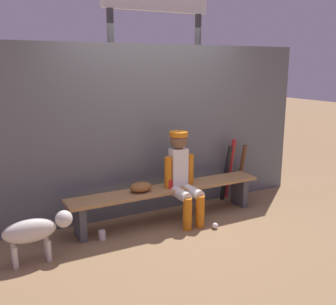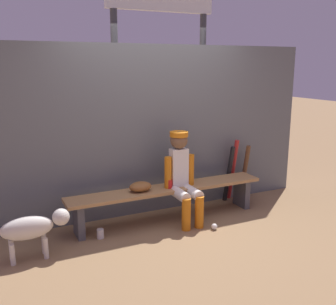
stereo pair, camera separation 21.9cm
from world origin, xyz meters
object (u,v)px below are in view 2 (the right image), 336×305
(bat_aluminum_red, at_px, (233,170))
(bat_wood_dark, at_px, (245,172))
(cup_on_bench, at_px, (169,184))
(dog, at_px, (33,227))
(player_seated, at_px, (183,174))
(dugout_bench, at_px, (168,194))
(bat_aluminum_black, at_px, (229,174))
(cup_on_ground, at_px, (100,234))
(baseball, at_px, (214,227))
(scoreboard, at_px, (164,14))
(baseball_glove, at_px, (140,187))

(bat_aluminum_red, relative_size, bat_wood_dark, 1.12)
(cup_on_bench, bearing_deg, dog, -170.24)
(player_seated, xyz_separation_m, bat_aluminum_red, (1.04, 0.41, -0.17))
(dugout_bench, bearing_deg, bat_wood_dark, 11.39)
(player_seated, distance_m, bat_aluminum_black, 1.01)
(cup_on_ground, bearing_deg, cup_on_bench, 7.73)
(bat_aluminum_black, relative_size, dog, 0.99)
(bat_aluminum_black, xyz_separation_m, baseball, (-0.70, -0.75, -0.38))
(bat_aluminum_black, distance_m, dog, 2.81)
(dugout_bench, bearing_deg, bat_aluminum_red, 13.99)
(dugout_bench, distance_m, baseball, 0.71)
(bat_aluminum_black, bearing_deg, dugout_bench, -167.82)
(dugout_bench, distance_m, cup_on_bench, 0.15)
(dog, bearing_deg, bat_aluminum_black, 11.34)
(dugout_bench, xyz_separation_m, dog, (-1.67, -0.32, -0.01))
(player_seated, xyz_separation_m, cup_on_ground, (-1.09, -0.05, -0.56))
(bat_wood_dark, bearing_deg, bat_aluminum_black, -171.38)
(player_seated, relative_size, cup_on_ground, 10.36)
(bat_aluminum_black, height_order, bat_aluminum_red, bat_aluminum_red)
(bat_aluminum_red, bearing_deg, dugout_bench, -166.01)
(bat_aluminum_red, relative_size, baseball, 12.21)
(bat_aluminum_black, relative_size, scoreboard, 0.22)
(baseball_glove, height_order, bat_aluminum_black, bat_aluminum_black)
(baseball_glove, xyz_separation_m, cup_on_bench, (0.37, -0.03, -0.01))
(baseball, relative_size, scoreboard, 0.02)
(baseball_glove, distance_m, bat_aluminum_red, 1.59)
(dugout_bench, relative_size, dog, 3.06)
(dugout_bench, height_order, dog, dog)
(baseball_glove, xyz_separation_m, bat_aluminum_red, (1.56, 0.30, -0.05))
(bat_aluminum_red, distance_m, scoreboard, 2.49)
(bat_wood_dark, distance_m, dog, 3.12)
(dugout_bench, relative_size, baseball, 34.91)
(bat_aluminum_black, bearing_deg, baseball, -133.07)
(bat_aluminum_red, xyz_separation_m, cup_on_ground, (-2.12, -0.45, -0.40))
(player_seated, bearing_deg, cup_on_ground, -177.42)
(dog, bearing_deg, bat_aluminum_red, 12.13)
(bat_aluminum_black, distance_m, cup_on_bench, 1.11)
(player_seated, relative_size, bat_wood_dark, 1.41)
(baseball_glove, bearing_deg, baseball, -34.85)
(dugout_bench, xyz_separation_m, bat_aluminum_black, (1.08, 0.23, 0.07))
(bat_wood_dark, bearing_deg, cup_on_ground, -169.33)
(baseball_glove, distance_m, baseball, 1.02)
(bat_wood_dark, height_order, cup_on_ground, bat_wood_dark)
(player_seated, height_order, dog, player_seated)
(dog, bearing_deg, cup_on_bench, 9.76)
(baseball, bearing_deg, bat_wood_dark, 38.21)
(dog, bearing_deg, bat_wood_dark, 11.07)
(dugout_bench, xyz_separation_m, cup_on_bench, (-0.00, -0.03, 0.15))
(scoreboard, bearing_deg, player_seated, -105.52)
(bat_aluminum_black, height_order, scoreboard, scoreboard)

